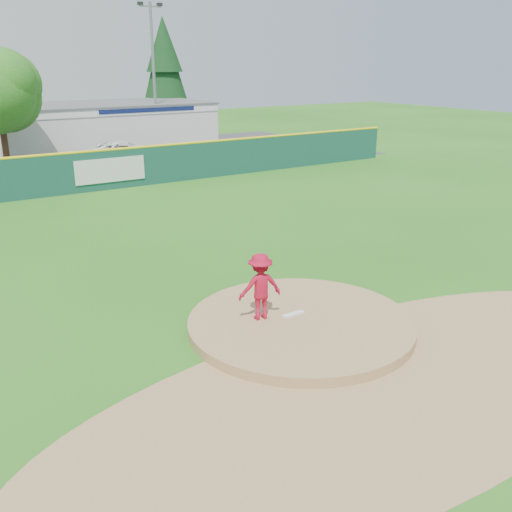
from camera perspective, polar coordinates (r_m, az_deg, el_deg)
ground at (r=14.09m, az=4.47°, el=-7.23°), size 120.00×120.00×0.00m
pitchers_mound at (r=14.09m, az=4.47°, el=-7.23°), size 5.50×5.50×0.50m
pitching_rubber at (r=14.19m, az=3.76°, el=-5.81°), size 0.60×0.15×0.04m
infield_dirt_arc at (r=12.15m, az=13.26°, el=-12.28°), size 15.40×15.40×0.01m
parking_lot at (r=38.30m, az=-21.06°, el=8.37°), size 44.00×16.00×0.02m
pitcher at (r=13.68m, az=0.42°, el=-3.06°), size 1.17×0.82×1.65m
van at (r=38.33m, az=-12.99°, el=10.16°), size 5.04×3.00×1.31m
pool_building_grp at (r=44.41m, az=-15.11°, el=12.43°), size 15.20×8.20×3.31m
fence_banners at (r=28.83m, az=-22.47°, el=7.11°), size 12.19×0.04×1.20m
outfield_fence at (r=29.49m, az=-17.36°, el=8.09°), size 40.00×0.14×2.07m
conifer_tree at (r=50.47m, az=-9.13°, el=17.95°), size 4.40×4.40×9.50m
light_pole_right at (r=42.45m, az=-10.20°, el=17.75°), size 1.75×0.25×10.00m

